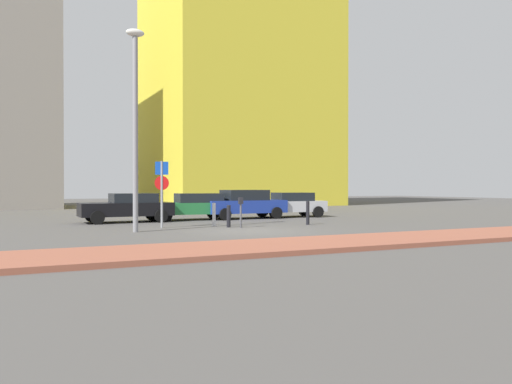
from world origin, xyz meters
The scene contains 13 objects.
ground_plane centered at (0.00, 0.00, 0.00)m, with size 120.00×120.00×0.00m, color #4C4947.
sidewalk_brick centered at (0.00, -5.58, 0.07)m, with size 40.00×3.08×0.14m, color #93513D.
parked_car_black centered at (-3.34, 7.05, 0.75)m, with size 4.45×2.00×1.42m.
parked_car_green centered at (0.15, 7.42, 0.74)m, with size 4.57×2.14×1.40m.
parked_car_blue centered at (3.02, 7.21, 0.82)m, with size 4.52×2.02×1.57m.
parked_car_silver centered at (6.03, 7.38, 0.75)m, with size 4.04×2.23×1.41m.
parking_sign_post centered at (-2.75, 2.93, 1.78)m, with size 0.58×0.20×2.83m.
parking_meter centered at (0.31, 1.60, 0.84)m, with size 0.18×0.14×1.29m.
street_lamp centered at (-4.19, 1.44, 4.54)m, with size 0.70×0.36×7.80m.
traffic_bollard_near centered at (-0.07, 2.02, 0.48)m, with size 0.17×0.17×0.95m, color black.
traffic_bollard_mid centered at (3.80, 1.87, 0.54)m, with size 0.16×0.16×1.08m, color black.
traffic_bollard_far centered at (-0.44, 2.81, 0.52)m, with size 0.15×0.15×1.03m, color #B7B7BC.
building_colorful_midrise centered at (11.86, 29.04, 14.97)m, with size 16.04×16.14×29.95m, color gold.
Camera 1 is at (-8.48, -18.23, 1.74)m, focal length 35.81 mm.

